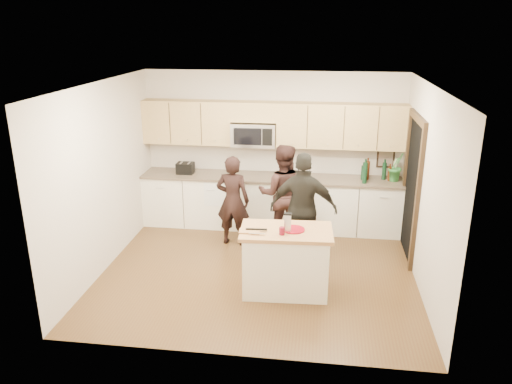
# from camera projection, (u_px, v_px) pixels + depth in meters

# --- Properties ---
(floor) EXTENTS (4.50, 4.50, 0.00)m
(floor) POSITION_uv_depth(u_px,v_px,m) (258.00, 270.00, 7.35)
(floor) COLOR #50381B
(floor) RESTS_ON ground
(room_shell) EXTENTS (4.52, 4.02, 2.71)m
(room_shell) POSITION_uv_depth(u_px,v_px,m) (258.00, 157.00, 6.79)
(room_shell) COLOR beige
(room_shell) RESTS_ON ground
(back_cabinetry) EXTENTS (4.50, 0.66, 0.94)m
(back_cabinetry) POSITION_uv_depth(u_px,v_px,m) (271.00, 202.00, 8.78)
(back_cabinetry) COLOR white
(back_cabinetry) RESTS_ON ground
(upper_cabinetry) EXTENTS (4.50, 0.33, 0.75)m
(upper_cabinetry) POSITION_uv_depth(u_px,v_px,m) (274.00, 123.00, 8.47)
(upper_cabinetry) COLOR tan
(upper_cabinetry) RESTS_ON ground
(microwave) EXTENTS (0.76, 0.41, 0.40)m
(microwave) POSITION_uv_depth(u_px,v_px,m) (254.00, 134.00, 8.54)
(microwave) COLOR silver
(microwave) RESTS_ON ground
(doorway) EXTENTS (0.06, 1.25, 2.20)m
(doorway) POSITION_uv_depth(u_px,v_px,m) (412.00, 183.00, 7.54)
(doorway) COLOR black
(doorway) RESTS_ON ground
(framed_picture) EXTENTS (0.30, 0.03, 0.38)m
(framed_picture) POSITION_uv_depth(u_px,v_px,m) (386.00, 157.00, 8.55)
(framed_picture) COLOR black
(framed_picture) RESTS_ON ground
(dish_towel) EXTENTS (0.34, 0.60, 0.48)m
(dish_towel) POSITION_uv_depth(u_px,v_px,m) (215.00, 185.00, 8.62)
(dish_towel) COLOR white
(dish_towel) RESTS_ON ground
(island) EXTENTS (1.24, 0.76, 0.90)m
(island) POSITION_uv_depth(u_px,v_px,m) (286.00, 261.00, 6.65)
(island) COLOR white
(island) RESTS_ON ground
(red_plate) EXTENTS (0.29, 0.29, 0.02)m
(red_plate) POSITION_uv_depth(u_px,v_px,m) (294.00, 229.00, 6.50)
(red_plate) COLOR maroon
(red_plate) RESTS_ON island
(box_grater) EXTENTS (0.10, 0.07, 0.24)m
(box_grater) POSITION_uv_depth(u_px,v_px,m) (288.00, 222.00, 6.41)
(box_grater) COLOR silver
(box_grater) RESTS_ON red_plate
(drink_glass) EXTENTS (0.07, 0.07, 0.10)m
(drink_glass) POSITION_uv_depth(u_px,v_px,m) (282.00, 231.00, 6.35)
(drink_glass) COLOR maroon
(drink_glass) RESTS_ON island
(cutting_board) EXTENTS (0.28, 0.17, 0.02)m
(cutting_board) POSITION_uv_depth(u_px,v_px,m) (250.00, 231.00, 6.44)
(cutting_board) COLOR #AC7847
(cutting_board) RESTS_ON island
(tongs) EXTENTS (0.28, 0.05, 0.02)m
(tongs) POSITION_uv_depth(u_px,v_px,m) (256.00, 229.00, 6.46)
(tongs) COLOR black
(tongs) RESTS_ON cutting_board
(knife) EXTENTS (0.21, 0.03, 0.01)m
(knife) POSITION_uv_depth(u_px,v_px,m) (257.00, 233.00, 6.34)
(knife) COLOR silver
(knife) RESTS_ON cutting_board
(toaster) EXTENTS (0.29, 0.23, 0.19)m
(toaster) POSITION_uv_depth(u_px,v_px,m) (185.00, 168.00, 8.77)
(toaster) COLOR black
(toaster) RESTS_ON back_cabinetry
(bottle_cluster) EXTENTS (0.61, 0.38, 0.41)m
(bottle_cluster) POSITION_uv_depth(u_px,v_px,m) (375.00, 170.00, 8.36)
(bottle_cluster) COLOR black
(bottle_cluster) RESTS_ON back_cabinetry
(orchid) EXTENTS (0.35, 0.35, 0.50)m
(orchid) POSITION_uv_depth(u_px,v_px,m) (396.00, 166.00, 8.32)
(orchid) COLOR #2F7634
(orchid) RESTS_ON back_cabinetry
(woman_left) EXTENTS (0.57, 0.40, 1.49)m
(woman_left) POSITION_uv_depth(u_px,v_px,m) (233.00, 201.00, 8.02)
(woman_left) COLOR black
(woman_left) RESTS_ON ground
(woman_center) EXTENTS (0.84, 0.67, 1.64)m
(woman_center) POSITION_uv_depth(u_px,v_px,m) (282.00, 194.00, 8.11)
(woman_center) COLOR black
(woman_center) RESTS_ON ground
(woman_right) EXTENTS (1.02, 0.47, 1.70)m
(woman_right) POSITION_uv_depth(u_px,v_px,m) (303.00, 209.00, 7.38)
(woman_right) COLOR black
(woman_right) RESTS_ON ground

